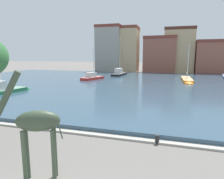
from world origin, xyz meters
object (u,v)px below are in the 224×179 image
sailboat_red (94,78)px  sailboat_orange (187,81)px  mooring_bollard (157,139)px  giraffe_statue (34,123)px  sailboat_green (2,91)px  sailboat_black (120,74)px

sailboat_red → sailboat_orange: 17.32m
mooring_bollard → giraffe_statue: bearing=-132.6°
giraffe_statue → sailboat_red: sailboat_red is taller
giraffe_statue → sailboat_green: sailboat_green is taller
sailboat_red → sailboat_orange: size_ratio=0.65×
mooring_bollard → sailboat_red: bearing=118.5°
sailboat_green → mooring_bollard: bearing=-23.6°
sailboat_red → mooring_bollard: (13.70, -25.29, -0.34)m
giraffe_statue → sailboat_black: size_ratio=0.49×
sailboat_red → sailboat_green: 17.77m
sailboat_red → sailboat_black: bearing=73.3°
sailboat_green → sailboat_black: size_ratio=0.86×
giraffe_statue → mooring_bollard: bearing=47.4°
giraffe_statue → sailboat_green: size_ratio=0.57×
giraffe_statue → sailboat_black: 40.07m
sailboat_orange → sailboat_black: sailboat_black is taller
sailboat_red → mooring_bollard: size_ratio=12.63×
sailboat_green → mooring_bollard: sailboat_green is taller
sailboat_green → sailboat_orange: (22.61, 18.71, -0.18)m
giraffe_statue → sailboat_red: bearing=107.3°
sailboat_red → sailboat_green: size_ratio=0.77×
sailboat_orange → mooring_bollard: sailboat_orange is taller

